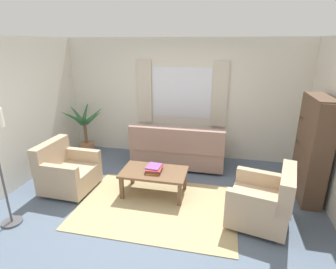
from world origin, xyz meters
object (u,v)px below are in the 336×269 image
at_px(potted_plant, 85,131).
at_px(coffee_table, 154,174).
at_px(bookshelf, 311,148).
at_px(armchair_right, 264,201).
at_px(couch, 178,150).
at_px(book_stack_on_table, 154,168).
at_px(armchair_left, 66,171).

bearing_deg(potted_plant, coffee_table, -33.98).
bearing_deg(bookshelf, armchair_right, 139.52).
height_order(couch, armchair_right, couch).
relative_size(armchair_right, book_stack_on_table, 3.03).
xyz_separation_m(coffee_table, potted_plant, (-2.01, 1.35, 0.18)).
bearing_deg(couch, bookshelf, 162.63).
bearing_deg(couch, armchair_left, 38.02).
xyz_separation_m(couch, armchair_right, (1.53, -1.61, -0.01)).
relative_size(armchair_left, coffee_table, 0.80).
relative_size(couch, bookshelf, 1.10).
xyz_separation_m(couch, book_stack_on_table, (-0.19, -1.18, 0.12)).
bearing_deg(armchair_left, book_stack_on_table, -81.52).
bearing_deg(potted_plant, armchair_right, -25.38).
bearing_deg(armchair_left, armchair_right, -92.35).
bearing_deg(coffee_table, book_stack_on_table, 68.35).
relative_size(armchair_right, bookshelf, 0.58).
relative_size(couch, book_stack_on_table, 5.76).
bearing_deg(armchair_left, potted_plant, 18.74).
xyz_separation_m(armchair_left, potted_plant, (-0.46, 1.52, 0.21)).
height_order(armchair_left, armchair_right, same).
bearing_deg(armchair_right, armchair_left, -81.70).
bearing_deg(bookshelf, book_stack_on_table, 100.65).
bearing_deg(potted_plant, bookshelf, -11.08).
relative_size(book_stack_on_table, bookshelf, 0.19).
xyz_separation_m(couch, armchair_left, (-1.74, -1.36, -0.01)).
xyz_separation_m(armchair_right, coffee_table, (-1.73, 0.42, 0.03)).
xyz_separation_m(armchair_right, bookshelf, (0.76, 0.89, 0.53)).
xyz_separation_m(coffee_table, bookshelf, (2.49, 0.47, 0.50)).
bearing_deg(potted_plant, couch, -4.24).
height_order(armchair_left, bookshelf, bookshelf).
xyz_separation_m(book_stack_on_table, potted_plant, (-2.01, 1.35, 0.08)).
distance_m(book_stack_on_table, potted_plant, 2.42).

